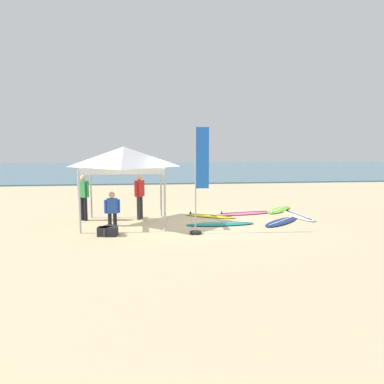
{
  "coord_description": "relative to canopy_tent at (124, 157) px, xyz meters",
  "views": [
    {
      "loc": [
        -1.57,
        -13.5,
        2.76
      ],
      "look_at": [
        0.27,
        1.11,
        1.0
      ],
      "focal_mm": 35.85,
      "sensor_mm": 36.0,
      "label": 1
    }
  ],
  "objects": [
    {
      "name": "ground_plane",
      "position": [
        2.26,
        -0.17,
        -2.39
      ],
      "size": [
        80.0,
        80.0,
        0.0
      ],
      "primitive_type": "plane",
      "color": "beige"
    },
    {
      "name": "sea",
      "position": [
        2.26,
        31.98,
        -2.34
      ],
      "size": [
        80.0,
        36.0,
        0.1
      ],
      "primitive_type": "cube",
      "color": "teal",
      "rests_on": "ground"
    },
    {
      "name": "canopy_tent",
      "position": [
        0.0,
        0.0,
        0.0
      ],
      "size": [
        2.82,
        2.82,
        2.75
      ],
      "color": "#B7B7BC",
      "rests_on": "ground"
    },
    {
      "name": "surfboard_yellow",
      "position": [
        3.24,
        0.98,
        -2.35
      ],
      "size": [
        2.07,
        1.52,
        0.19
      ],
      "color": "yellow",
      "rests_on": "ground"
    },
    {
      "name": "surfboard_white",
      "position": [
        6.71,
        0.56,
        -2.35
      ],
      "size": [
        0.83,
        2.36,
        0.19
      ],
      "color": "white",
      "rests_on": "ground"
    },
    {
      "name": "surfboard_pink",
      "position": [
        4.74,
        1.43,
        -2.35
      ],
      "size": [
        2.5,
        1.09,
        0.19
      ],
      "color": "pink",
      "rests_on": "ground"
    },
    {
      "name": "surfboard_navy",
      "position": [
        5.63,
        -0.48,
        -2.35
      ],
      "size": [
        2.05,
        2.07,
        0.19
      ],
      "color": "navy",
      "rests_on": "ground"
    },
    {
      "name": "surfboard_teal",
      "position": [
        3.33,
        -0.59,
        -2.35
      ],
      "size": [
        2.44,
        0.71,
        0.19
      ],
      "color": "#19847F",
      "rests_on": "ground"
    },
    {
      "name": "surfboard_lime",
      "position": [
        6.46,
        2.05,
        -2.35
      ],
      "size": [
        1.86,
        2.12,
        0.19
      ],
      "color": "#7AD12D",
      "rests_on": "ground"
    },
    {
      "name": "person_green",
      "position": [
        -1.55,
        0.83,
        -1.4
      ],
      "size": [
        0.45,
        0.39,
        1.71
      ],
      "color": "black",
      "rests_on": "ground"
    },
    {
      "name": "person_red",
      "position": [
        0.51,
        0.82,
        -1.4
      ],
      "size": [
        0.38,
        0.48,
        1.71
      ],
      "color": "#2D2D33",
      "rests_on": "ground"
    },
    {
      "name": "person_blue",
      "position": [
        -0.42,
        -0.3,
        -1.73
      ],
      "size": [
        0.54,
        0.28,
        1.2
      ],
      "color": "black",
      "rests_on": "ground"
    },
    {
      "name": "banner_flag",
      "position": [
        2.4,
        -1.87,
        -0.81
      ],
      "size": [
        0.6,
        0.36,
        3.4
      ],
      "color": "#99999E",
      "rests_on": "ground"
    },
    {
      "name": "gear_bag_near_tent",
      "position": [
        -0.45,
        -1.81,
        -2.25
      ],
      "size": [
        0.64,
        0.39,
        0.28
      ],
      "primitive_type": "cube",
      "rotation": [
        0.0,
        0.0,
        3.02
      ],
      "color": "#232328",
      "rests_on": "ground"
    },
    {
      "name": "gear_bag_by_pole",
      "position": [
        -0.47,
        -1.67,
        -2.25
      ],
      "size": [
        0.6,
        0.68,
        0.28
      ],
      "primitive_type": "cube",
      "rotation": [
        0.0,
        0.0,
        0.97
      ],
      "color": "#232328",
      "rests_on": "ground"
    }
  ]
}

